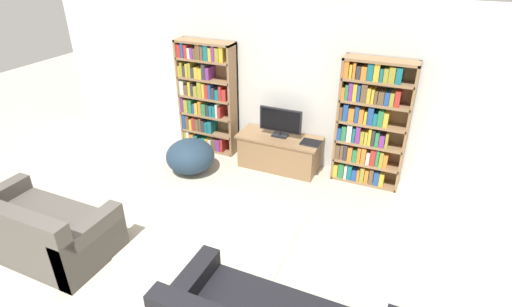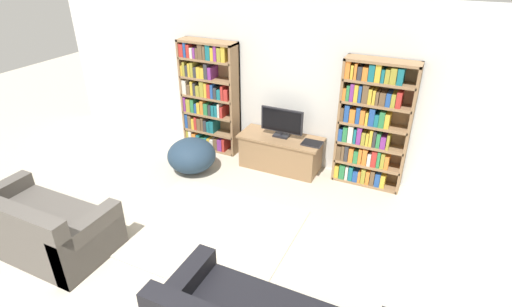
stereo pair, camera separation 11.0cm
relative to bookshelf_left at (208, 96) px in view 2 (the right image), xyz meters
The scene contains 9 objects.
wall_back 1.47m from the bookshelf_left, ahead, with size 8.80×0.06×2.60m.
bookshelf_left is the anchor object (origin of this frame).
bookshelf_right 2.67m from the bookshelf_left, ahead, with size 0.98×0.30×1.86m.
tv_stand 1.54m from the bookshelf_left, ahead, with size 1.30×0.55×0.54m.
television 1.40m from the bookshelf_left, ahead, with size 0.67×0.16×0.46m.
laptop 1.95m from the bookshelf_left, ahead, with size 0.30×0.23×0.03m.
area_rug 2.52m from the bookshelf_left, 59.46° to the right, with size 2.05×1.80×0.02m.
couch_left_sectional 3.20m from the bookshelf_left, 97.69° to the right, with size 1.67×0.89×0.80m.
beanbag_ottoman 1.08m from the bookshelf_left, 78.92° to the right, with size 0.75×0.75×0.52m, color #23384C.
Camera 2 is at (2.03, -1.30, 3.20)m, focal length 28.00 mm.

